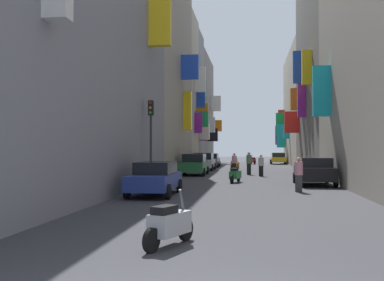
{
  "coord_description": "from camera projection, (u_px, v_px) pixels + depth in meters",
  "views": [
    {
      "loc": [
        0.48,
        -4.64,
        2.0
      ],
      "look_at": [
        -3.54,
        25.48,
        2.53
      ],
      "focal_mm": 41.76,
      "sensor_mm": 36.0,
      "label": 1
    }
  ],
  "objects": [
    {
      "name": "pedestrian_mid_street",
      "position": [
        261.0,
        166.0,
        31.79
      ],
      "size": [
        0.53,
        0.53,
        1.54
      ],
      "color": "black",
      "rests_on": "ground"
    },
    {
      "name": "parked_car_silver",
      "position": [
        203.0,
        161.0,
        40.56
      ],
      "size": [
        2.01,
        4.36,
        1.57
      ],
      "color": "#B7B7BC",
      "rests_on": "ground"
    },
    {
      "name": "traffic_light_near_corner",
      "position": [
        151.0,
        129.0,
        22.59
      ],
      "size": [
        0.26,
        0.34,
        4.42
      ],
      "color": "#2D2D2D",
      "rests_on": "ground"
    },
    {
      "name": "ground_plane",
      "position": [
        245.0,
        174.0,
        34.35
      ],
      "size": [
        140.0,
        140.0,
        0.0
      ],
      "primitive_type": "plane",
      "color": "#38383D"
    },
    {
      "name": "scooter_silver",
      "position": [
        169.0,
        224.0,
        9.08
      ],
      "size": [
        0.8,
        1.69,
        1.13
      ],
      "color": "#ADADB2",
      "rests_on": "ground"
    },
    {
      "name": "building_left_far",
      "position": [
        187.0,
        111.0,
        58.77
      ],
      "size": [
        7.32,
        13.13,
        13.92
      ],
      "color": "slate",
      "rests_on": "ground"
    },
    {
      "name": "parked_car_blue",
      "position": [
        155.0,
        178.0,
        18.99
      ],
      "size": [
        1.84,
        4.22,
        1.42
      ],
      "color": "navy",
      "rests_on": "ground"
    },
    {
      "name": "pedestrian_crossing",
      "position": [
        299.0,
        175.0,
        20.41
      ],
      "size": [
        0.5,
        0.5,
        1.59
      ],
      "color": "#3D3D3D",
      "rests_on": "ground"
    },
    {
      "name": "building_left_near",
      "position": [
        30.0,
        21.0,
        17.24
      ],
      "size": [
        7.18,
        23.08,
        13.88
      ],
      "color": "gray",
      "rests_on": "ground"
    },
    {
      "name": "building_left_mid_b",
      "position": [
        166.0,
        92.0,
        44.36
      ],
      "size": [
        7.3,
        5.55,
        15.14
      ],
      "color": "#BCB29E",
      "rests_on": "ground"
    },
    {
      "name": "parked_car_yellow",
      "position": [
        278.0,
        158.0,
        56.14
      ],
      "size": [
        1.94,
        3.93,
        1.44
      ],
      "color": "gold",
      "rests_on": "ground"
    },
    {
      "name": "building_left_mid_c",
      "position": [
        175.0,
        100.0,
        49.67
      ],
      "size": [
        7.39,
        5.2,
        14.74
      ],
      "color": "gray",
      "rests_on": "ground"
    },
    {
      "name": "scooter_black",
      "position": [
        213.0,
        162.0,
        51.59
      ],
      "size": [
        0.73,
        1.82,
        1.13
      ],
      "color": "black",
      "rests_on": "ground"
    },
    {
      "name": "pedestrian_near_right",
      "position": [
        234.0,
        163.0,
        36.42
      ],
      "size": [
        0.54,
        0.54,
        1.62
      ],
      "color": "black",
      "rests_on": "ground"
    },
    {
      "name": "parked_car_grey",
      "position": [
        210.0,
        160.0,
        47.35
      ],
      "size": [
        1.96,
        4.41,
        1.44
      ],
      "color": "slate",
      "rests_on": "ground"
    },
    {
      "name": "pedestrian_near_left",
      "position": [
        249.0,
        163.0,
        33.69
      ],
      "size": [
        0.47,
        0.47,
        1.72
      ],
      "color": "black",
      "rests_on": "ground"
    },
    {
      "name": "parked_car_green",
      "position": [
        194.0,
        164.0,
        33.19
      ],
      "size": [
        1.94,
        4.1,
        1.58
      ],
      "color": "#236638",
      "rests_on": "ground"
    },
    {
      "name": "building_right_mid_c",
      "position": [
        314.0,
        108.0,
        54.09
      ],
      "size": [
        7.3,
        18.32,
        13.71
      ],
      "color": "#BCB29E",
      "rests_on": "ground"
    },
    {
      "name": "parked_car_black",
      "position": [
        314.0,
        171.0,
        24.21
      ],
      "size": [
        1.98,
        4.13,
        1.49
      ],
      "color": "black",
      "rests_on": "ground"
    },
    {
      "name": "building_left_mid_a",
      "position": [
        143.0,
        50.0,
        35.19
      ],
      "size": [
        7.37,
        13.04,
        19.59
      ],
      "color": "#9E9384",
      "rests_on": "ground"
    },
    {
      "name": "building_right_mid_b",
      "position": [
        342.0,
        48.0,
        37.37
      ],
      "size": [
        7.36,
        15.51,
        20.89
      ],
      "color": "slate",
      "rests_on": "ground"
    },
    {
      "name": "scooter_red",
      "position": [
        253.0,
        161.0,
        55.48
      ],
      "size": [
        0.75,
        1.88,
        1.13
      ],
      "color": "red",
      "rests_on": "ground"
    },
    {
      "name": "scooter_green",
      "position": [
        235.0,
        175.0,
        25.94
      ],
      "size": [
        0.7,
        1.91,
        1.13
      ],
      "color": "#287F3D",
      "rests_on": "ground"
    },
    {
      "name": "scooter_orange",
      "position": [
        235.0,
        164.0,
        42.28
      ],
      "size": [
        0.8,
        1.76,
        1.13
      ],
      "color": "orange",
      "rests_on": "ground"
    }
  ]
}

